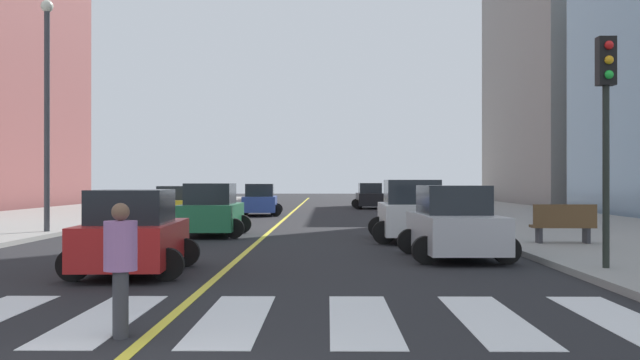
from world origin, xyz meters
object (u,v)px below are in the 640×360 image
Objects in this scene: street_lamp at (47,96)px; traffic_light_near_corner at (606,105)px; fire_hydrant at (465,212)px; car_green_fourth at (211,211)px; pedestrian_crossing at (120,263)px; car_silver_sixth at (454,224)px; park_bench at (563,224)px; car_red_nearest at (133,234)px; car_blue_third at (260,201)px; car_white_second at (412,212)px; car_yellow_fifth at (177,205)px; car_black_seventh at (370,197)px.

traffic_light_near_corner is at bearing -35.05° from street_lamp.
traffic_light_near_corner is 17.30m from fire_hydrant.
car_green_fourth is 2.51× the size of pedestrian_crossing.
car_silver_sixth is at bearing -46.97° from car_green_fourth.
traffic_light_near_corner is at bearing 171.87° from park_bench.
car_green_fourth is 11.76m from fire_hydrant.
car_blue_third is (0.24, 26.41, 0.01)m from car_red_nearest.
street_lamp is at bearing -35.05° from traffic_light_near_corner.
park_bench is at bearing -16.28° from street_lamp.
car_blue_third reaches higher than fire_hydrant.
car_white_second is at bearing 56.56° from park_bench.
car_yellow_fifth is at bearing 163.73° from fire_hydrant.
traffic_light_near_corner is (2.97, -8.95, 2.56)m from car_white_second.
car_silver_sixth is 4.94m from traffic_light_near_corner.
car_green_fourth is at bearing -0.19° from street_lamp.
pedestrian_crossing is 1.87× the size of fire_hydrant.
car_silver_sixth reaches higher than car_yellow_fifth.
traffic_light_near_corner reaches higher than car_white_second.
car_white_second reaches higher than pedestrian_crossing.
car_white_second is 1.15× the size of car_yellow_fifth.
car_silver_sixth is at bearing 89.23° from car_black_seventh.
car_blue_third is at bearing -15.96° from pedestrian_crossing.
street_lamp reaches higher than car_blue_third.
traffic_light_near_corner is 0.58× the size of street_lamp.
car_red_nearest is 19.64m from fire_hydrant.
car_yellow_fifth is (-10.12, 12.00, -0.13)m from car_white_second.
car_blue_third is 6.66m from car_yellow_fifth.
pedestrian_crossing is at bearing -77.74° from car_yellow_fifth.
car_white_second is at bearing -87.92° from car_silver_sixth.
park_bench is at bearing 26.02° from car_red_nearest.
street_lamp is (-16.75, 4.89, 4.26)m from park_bench.
car_red_nearest is 4.50× the size of fire_hydrant.
car_red_nearest is 0.90× the size of car_white_second.
traffic_light_near_corner reaches higher than car_green_fourth.
fire_hydrant is (13.32, -3.89, -0.22)m from car_yellow_fifth.
car_yellow_fifth is at bearing 56.69° from car_black_seventh.
car_blue_third is at bearing 88.37° from car_green_fourth.
car_black_seventh is (6.80, 10.79, 0.01)m from car_blue_third.
fire_hydrant is 0.11× the size of street_lamp.
car_silver_sixth is 4.57m from park_bench.
car_yellow_fifth is 0.95× the size of car_black_seventh.
park_bench is 0.22× the size of street_lamp.
car_black_seventh is 31.47m from park_bench.
traffic_light_near_corner is (9.54, -26.57, 2.65)m from car_blue_third.
car_black_seventh is 37.55m from traffic_light_near_corner.
park_bench is at bearing -144.20° from car_silver_sixth.
car_silver_sixth is at bearing -75.49° from car_blue_third.
car_white_second reaches higher than fire_hydrant.
street_lamp is at bearing 75.34° from park_bench.
car_green_fourth is 10.60m from car_silver_sixth.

